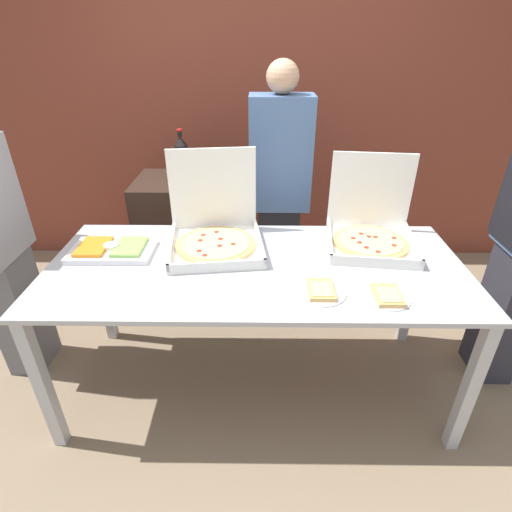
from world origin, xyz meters
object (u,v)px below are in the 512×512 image
object	(u,v)px
paper_plate_front_left	(321,291)
soda_can_silver	(206,180)
pizza_box_far_right	(215,230)
soda_bottle	(182,157)
paper_plate_front_center	(388,296)
veggie_tray	(112,250)
person_guest_cap	(279,196)
pizza_box_far_left	(371,229)

from	to	relation	value
paper_plate_front_left	soda_can_silver	world-z (taller)	soda_can_silver
pizza_box_far_right	soda_bottle	world-z (taller)	pizza_box_far_right
paper_plate_front_center	veggie_tray	xyz separation A→B (m)	(-1.38, 0.40, 0.01)
soda_can_silver	veggie_tray	bearing A→B (deg)	-123.94
pizza_box_far_right	person_guest_cap	world-z (taller)	person_guest_cap
soda_bottle	soda_can_silver	world-z (taller)	soda_bottle
veggie_tray	soda_can_silver	distance (m)	0.81
pizza_box_far_right	paper_plate_front_center	distance (m)	0.98
soda_bottle	pizza_box_far_right	bearing A→B (deg)	-68.82
paper_plate_front_left	pizza_box_far_right	bearing A→B (deg)	138.03
veggie_tray	person_guest_cap	bearing A→B (deg)	35.93
pizza_box_far_right	pizza_box_far_left	xyz separation A→B (m)	(0.87, 0.03, -0.00)
paper_plate_front_center	pizza_box_far_left	bearing A→B (deg)	85.37
paper_plate_front_center	veggie_tray	distance (m)	1.43
paper_plate_front_left	paper_plate_front_center	bearing A→B (deg)	-7.85
paper_plate_front_left	soda_can_silver	size ratio (longest dim) A/B	1.87
veggie_tray	pizza_box_far_right	bearing A→B (deg)	11.86
veggie_tray	soda_can_silver	world-z (taller)	soda_can_silver
paper_plate_front_center	soda_bottle	distance (m)	1.75
paper_plate_front_left	soda_bottle	xyz separation A→B (m)	(-0.84, 1.27, 0.26)
pizza_box_far_left	paper_plate_front_left	xyz separation A→B (m)	(-0.34, -0.51, -0.07)
pizza_box_far_right	pizza_box_far_left	size ratio (longest dim) A/B	1.07
person_guest_cap	veggie_tray	bearing A→B (deg)	35.93
paper_plate_front_center	veggie_tray	bearing A→B (deg)	163.65
paper_plate_front_center	paper_plate_front_left	bearing A→B (deg)	172.15
pizza_box_far_right	pizza_box_far_left	world-z (taller)	pizza_box_far_right
soda_can_silver	person_guest_cap	size ratio (longest dim) A/B	0.07
pizza_box_far_left	paper_plate_front_center	size ratio (longest dim) A/B	2.60
paper_plate_front_center	person_guest_cap	size ratio (longest dim) A/B	0.12
soda_can_silver	person_guest_cap	xyz separation A→B (m)	(0.48, 0.01, -0.12)
pizza_box_far_left	paper_plate_front_center	xyz separation A→B (m)	(-0.04, -0.55, -0.07)
veggie_tray	person_guest_cap	world-z (taller)	person_guest_cap
pizza_box_far_right	person_guest_cap	distance (m)	0.67
veggie_tray	soda_bottle	size ratio (longest dim) A/B	1.28
pizza_box_far_right	paper_plate_front_left	bearing A→B (deg)	-49.02
soda_can_silver	person_guest_cap	distance (m)	0.50
paper_plate_front_center	soda_can_silver	size ratio (longest dim) A/B	1.65
paper_plate_front_center	soda_bottle	bearing A→B (deg)	130.89
paper_plate_front_left	veggie_tray	world-z (taller)	veggie_tray
paper_plate_front_center	soda_can_silver	world-z (taller)	soda_can_silver
pizza_box_far_left	soda_bottle	size ratio (longest dim) A/B	1.57
pizza_box_far_right	veggie_tray	xyz separation A→B (m)	(-0.55, -0.12, -0.06)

